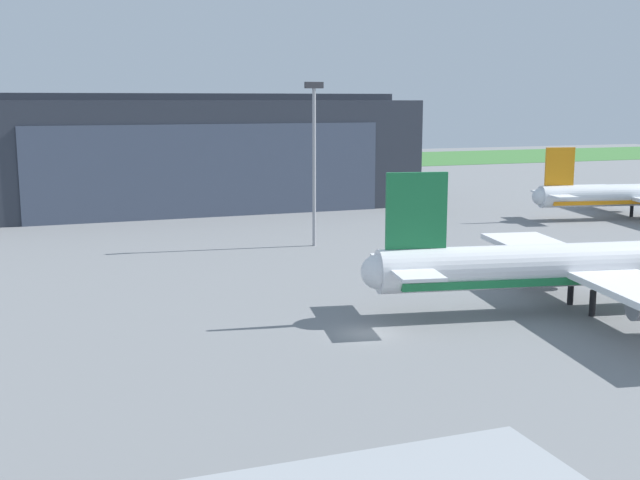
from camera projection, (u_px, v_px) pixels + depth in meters
ground_plane at (365, 334)px, 64.38m from camera, size 440.00×440.00×0.00m
grass_field_strip at (122, 167)px, 225.12m from camera, size 440.00×56.00×0.08m
maintenance_hangar at (190, 152)px, 142.27m from camera, size 75.52×33.48×19.76m
airliner_near_right at (599, 265)px, 71.21m from camera, size 43.51×37.47×12.65m
apron_light_mast at (314, 152)px, 101.25m from camera, size 2.40×0.50×20.85m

